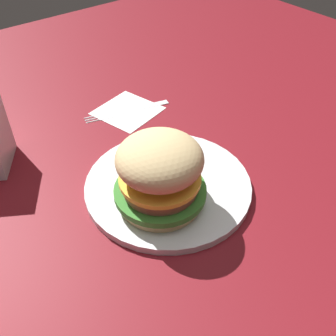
% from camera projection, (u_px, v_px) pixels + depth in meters
% --- Properties ---
extents(ground_plane, '(1.60, 1.60, 0.00)m').
position_uv_depth(ground_plane, '(187.00, 186.00, 0.62)').
color(ground_plane, maroon).
extents(plate, '(0.26, 0.26, 0.01)m').
position_uv_depth(plate, '(168.00, 185.00, 0.61)').
color(plate, silver).
rests_on(plate, ground_plane).
extents(sandwich, '(0.13, 0.13, 0.11)m').
position_uv_depth(sandwich, '(160.00, 173.00, 0.54)').
color(sandwich, tan).
rests_on(sandwich, plate).
extents(fries_pile, '(0.09, 0.08, 0.01)m').
position_uv_depth(fries_pile, '(171.00, 148.00, 0.66)').
color(fries_pile, '#E5B251').
rests_on(fries_pile, plate).
extents(napkin, '(0.13, 0.13, 0.00)m').
position_uv_depth(napkin, '(128.00, 111.00, 0.78)').
color(napkin, white).
rests_on(napkin, ground_plane).
extents(fork, '(0.17, 0.06, 0.00)m').
position_uv_depth(fork, '(127.00, 110.00, 0.77)').
color(fork, silver).
rests_on(fork, napkin).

